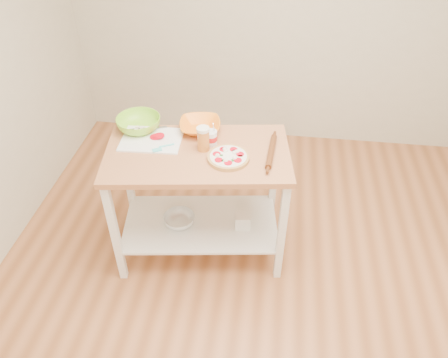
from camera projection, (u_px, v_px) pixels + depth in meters
name	position (u px, v px, depth m)	size (l,w,h in m)	color
room_shell	(286.00, 157.00, 2.01)	(4.04, 4.54, 2.74)	#B46E42
prep_island	(199.00, 182.00, 2.97)	(1.27, 0.81, 0.90)	#B8784B
pizza	(228.00, 157.00, 2.75)	(0.27, 0.27, 0.04)	tan
cutting_board	(151.00, 139.00, 2.92)	(0.41, 0.32, 0.04)	white
spatula	(162.00, 148.00, 2.83)	(0.13, 0.11, 0.01)	#51CFCF
knife	(142.00, 129.00, 2.99)	(0.26, 0.11, 0.01)	silver
orange_bowl	(200.00, 126.00, 2.99)	(0.28, 0.28, 0.07)	orange
green_bowl	(139.00, 124.00, 2.99)	(0.30, 0.30, 0.09)	#8DD730
beer_pint	(203.00, 139.00, 2.79)	(0.08, 0.08, 0.16)	#C6752D
yogurt_tub	(211.00, 138.00, 2.86)	(0.08, 0.08, 0.18)	white
rolling_pin	(271.00, 152.00, 2.79)	(0.04, 0.04, 0.34)	brown
shelf_glass_bowl	(179.00, 220.00, 3.19)	(0.23, 0.23, 0.07)	silver
shelf_bin	(243.00, 220.00, 3.16)	(0.11, 0.11, 0.11)	white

